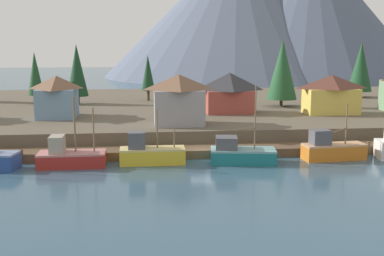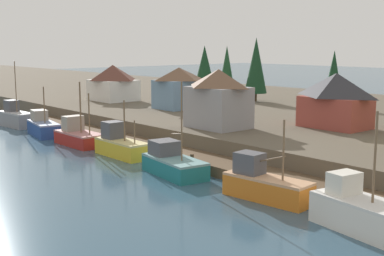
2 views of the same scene
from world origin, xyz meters
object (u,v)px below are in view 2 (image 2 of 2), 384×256
(house_grey, at_px, (218,98))
(conifer_near_left, at_px, (334,72))
(conifer_mid_right, at_px, (227,68))
(fishing_boat_grey, at_px, (16,118))
(house_red, at_px, (336,100))
(conifer_back_left, at_px, (256,65))
(house_white, at_px, (113,82))
(fishing_boat_orange, at_px, (265,184))
(conifer_mid_left, at_px, (205,64))
(fishing_boat_yellow, at_px, (120,145))
(fishing_boat_red, at_px, (79,136))
(fishing_boat_white, at_px, (364,213))
(fishing_boat_blue, at_px, (43,127))
(fishing_boat_teal, at_px, (173,163))
(house_blue, at_px, (179,88))

(house_grey, xyz_separation_m, conifer_near_left, (-3.67, 27.44, 1.78))
(conifer_mid_right, bearing_deg, fishing_boat_grey, -102.82)
(house_red, relative_size, conifer_back_left, 0.73)
(house_white, bearing_deg, fishing_boat_orange, -19.51)
(conifer_mid_left, bearing_deg, fishing_boat_yellow, -52.44)
(house_white, height_order, conifer_back_left, conifer_back_left)
(conifer_mid_left, bearing_deg, fishing_boat_orange, -37.78)
(fishing_boat_red, height_order, conifer_mid_right, conifer_mid_right)
(conifer_mid_right, bearing_deg, house_grey, -45.91)
(fishing_boat_white, bearing_deg, conifer_near_left, 135.89)
(conifer_mid_left, bearing_deg, fishing_boat_blue, -72.76)
(conifer_mid_left, height_order, conifer_back_left, conifer_back_left)
(fishing_boat_orange, bearing_deg, fishing_boat_blue, 175.03)
(fishing_boat_grey, distance_m, house_white, 18.15)
(fishing_boat_white, bearing_deg, house_white, 171.78)
(fishing_boat_yellow, distance_m, fishing_boat_orange, 20.63)
(fishing_boat_grey, xyz_separation_m, fishing_boat_orange, (47.99, 0.07, -0.10))
(fishing_boat_teal, distance_m, conifer_near_left, 40.44)
(fishing_boat_white, bearing_deg, fishing_boat_orange, -174.32)
(conifer_mid_left, bearing_deg, house_grey, -39.91)
(fishing_boat_white, bearing_deg, fishing_boat_teal, -171.05)
(house_blue, distance_m, conifer_near_left, 23.56)
(fishing_boat_blue, bearing_deg, fishing_boat_teal, 9.68)
(fishing_boat_teal, relative_size, house_blue, 1.31)
(fishing_boat_blue, bearing_deg, fishing_boat_yellow, 11.95)
(conifer_back_left, bearing_deg, fishing_boat_teal, -57.81)
(fishing_boat_orange, relative_size, house_grey, 1.08)
(fishing_boat_red, height_order, house_white, house_white)
(house_grey, bearing_deg, house_blue, 154.48)
(fishing_boat_grey, height_order, house_grey, fishing_boat_grey)
(fishing_boat_red, distance_m, conifer_mid_right, 37.29)
(fishing_boat_red, xyz_separation_m, conifer_mid_left, (-21.38, 39.28, 6.92))
(conifer_back_left, bearing_deg, house_blue, -93.19)
(fishing_boat_orange, distance_m, conifer_mid_right, 53.55)
(house_red, xyz_separation_m, conifer_back_left, (-24.71, 13.68, 2.76))
(conifer_mid_right, bearing_deg, conifer_back_left, -3.61)
(house_red, bearing_deg, conifer_mid_left, 156.64)
(conifer_mid_left, bearing_deg, fishing_boat_teal, -44.87)
(house_grey, xyz_separation_m, conifer_mid_right, (-23.41, 24.17, 1.96))
(house_blue, bearing_deg, fishing_boat_teal, -40.27)
(house_grey, bearing_deg, fishing_boat_red, -139.19)
(fishing_boat_orange, height_order, conifer_mid_right, conifer_mid_right)
(conifer_near_left, relative_size, conifer_mid_right, 0.93)
(fishing_boat_grey, height_order, conifer_mid_left, conifer_mid_left)
(house_red, xyz_separation_m, conifer_mid_right, (-31.99, 14.14, 2.17))
(house_grey, bearing_deg, fishing_boat_teal, -62.36)
(fishing_boat_grey, xyz_separation_m, house_blue, (14.39, 18.97, 4.27))
(house_grey, bearing_deg, fishing_boat_white, -23.96)
(fishing_boat_red, relative_size, fishing_boat_orange, 1.04)
(house_white, xyz_separation_m, conifer_mid_left, (-1.16, 21.69, 2.44))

